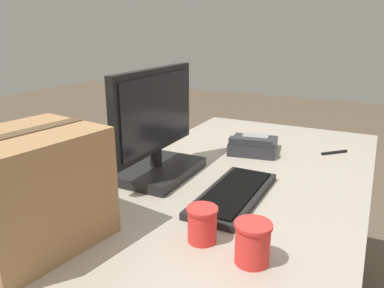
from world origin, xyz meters
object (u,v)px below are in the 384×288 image
paper_cup_left (253,243)px  pen_marker (334,152)px  desk_phone (253,145)px  monitor (156,135)px  cardboard_box (30,190)px  keyboard (233,194)px  paper_cup_right (202,224)px

paper_cup_left → pen_marker: 0.92m
desk_phone → paper_cup_left: 0.82m
monitor → paper_cup_left: (-0.36, -0.49, -0.10)m
desk_phone → pen_marker: 0.35m
monitor → cardboard_box: size_ratio=1.33×
paper_cup_left → pen_marker: bearing=-4.7°
keyboard → desk_phone: size_ratio=1.74×
keyboard → paper_cup_right: size_ratio=4.44×
paper_cup_right → pen_marker: (0.88, -0.22, -0.04)m
paper_cup_left → desk_phone: bearing=17.7°
monitor → paper_cup_right: monitor is taller
keyboard → cardboard_box: cardboard_box is taller
paper_cup_right → pen_marker: paper_cup_right is taller
keyboard → paper_cup_left: (-0.30, -0.16, 0.04)m
desk_phone → keyboard: bearing=-179.2°
monitor → desk_phone: (0.42, -0.24, -0.12)m
paper_cup_left → pen_marker: paper_cup_left is taller
paper_cup_left → keyboard: bearing=27.9°
monitor → desk_phone: size_ratio=2.02×
monitor → keyboard: (-0.06, -0.33, -0.14)m
monitor → cardboard_box: monitor is taller
desk_phone → paper_cup_right: paper_cup_right is taller
paper_cup_left → cardboard_box: 0.55m
pen_marker → paper_cup_left: bearing=40.4°
paper_cup_right → monitor: bearing=45.9°
pen_marker → keyboard: bearing=23.9°
monitor → pen_marker: bearing=-45.6°
keyboard → paper_cup_right: bearing=-175.7°
cardboard_box → monitor: bearing=-3.4°
monitor → paper_cup_left: 0.61m
keyboard → paper_cup_right: paper_cup_right is taller
desk_phone → cardboard_box: 0.99m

